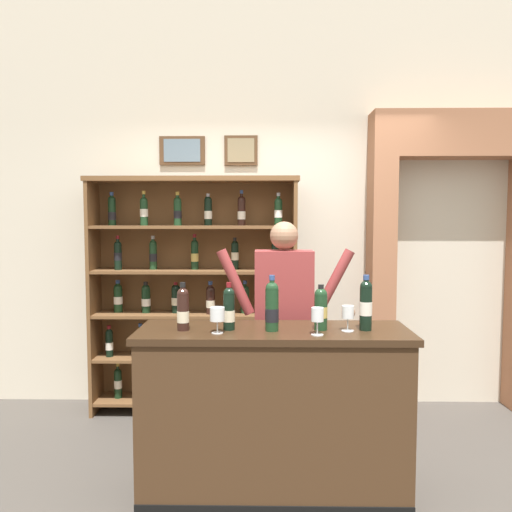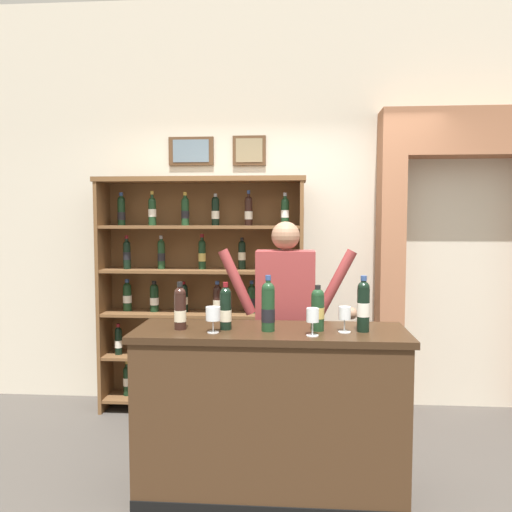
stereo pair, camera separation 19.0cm
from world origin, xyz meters
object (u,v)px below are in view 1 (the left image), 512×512
tasting_counter (273,413)px  shopkeeper (284,313)px  tasting_bottle_super_tuscan (321,308)px  tasting_bottle_rosso (366,304)px  wine_glass_left (317,316)px  wine_glass_right (217,316)px  wine_glass_center (348,314)px  wine_shelf (194,289)px  tasting_bottle_riserva (272,306)px  tasting_bottle_prosecco (183,309)px  tasting_bottle_brunello (229,308)px

tasting_counter → shopkeeper: shopkeeper is taller
tasting_bottle_super_tuscan → tasting_bottle_rosso: 0.26m
shopkeeper → wine_glass_left: shopkeeper is taller
wine_glass_left → wine_glass_right: bearing=176.1°
wine_glass_center → wine_glass_left: 0.21m
wine_shelf → shopkeeper: (0.73, -0.84, -0.05)m
tasting_bottle_riserva → tasting_bottle_super_tuscan: 0.29m
tasting_bottle_rosso → wine_glass_center: (-0.11, -0.03, -0.05)m
shopkeeper → wine_glass_right: shopkeeper is taller
wine_shelf → wine_glass_right: size_ratio=13.47×
tasting_bottle_prosecco → wine_glass_right: size_ratio=1.88×
tasting_bottle_rosso → tasting_bottle_riserva: bearing=-177.3°
tasting_bottle_rosso → tasting_counter: bearing=178.0°
tasting_bottle_riserva → tasting_bottle_rosso: same height
tasting_bottle_riserva → tasting_counter: bearing=76.8°
tasting_counter → shopkeeper: bearing=81.1°
wine_shelf → tasting_counter: bearing=-64.3°
tasting_bottle_rosso → wine_glass_right: 0.86m
tasting_bottle_prosecco → tasting_bottle_riserva: tasting_bottle_riserva is taller
tasting_bottle_rosso → tasting_bottle_brunello: bearing=-179.8°
tasting_counter → wine_glass_center: 0.74m
tasting_bottle_riserva → wine_shelf: bearing=114.6°
tasting_counter → tasting_bottle_rosso: size_ratio=4.95×
tasting_counter → tasting_bottle_rosso: 0.85m
wine_shelf → shopkeeper: size_ratio=1.22×
tasting_counter → wine_glass_center: (0.42, -0.05, 0.60)m
shopkeeper → wine_glass_center: 0.66m
shopkeeper → wine_glass_left: bearing=-76.2°
wine_glass_right → tasting_bottle_prosecco: bearing=160.0°
tasting_counter → tasting_bottle_prosecco: bearing=-175.9°
tasting_counter → tasting_bottle_riserva: (-0.01, -0.04, 0.65)m
tasting_bottle_prosecco → wine_glass_left: size_ratio=1.80×
tasting_bottle_prosecco → wine_glass_left: bearing=-8.4°
wine_shelf → tasting_bottle_riserva: bearing=-65.4°
wine_glass_right → wine_shelf: bearing=102.7°
wine_shelf → tasting_bottle_brunello: wine_shelf is taller
tasting_bottle_super_tuscan → wine_glass_left: bearing=-103.7°
tasting_bottle_brunello → tasting_bottle_rosso: 0.79m
tasting_bottle_brunello → tasting_bottle_super_tuscan: 0.53m
wine_shelf → shopkeeper: 1.11m
shopkeeper → tasting_bottle_rosso: shopkeeper is taller
wine_shelf → tasting_bottle_riserva: wine_shelf is taller
tasting_bottle_super_tuscan → tasting_bottle_riserva: bearing=-173.6°
tasting_bottle_brunello → tasting_bottle_super_tuscan: size_ratio=1.05×
tasting_bottle_super_tuscan → wine_glass_left: (-0.03, -0.14, -0.02)m
tasting_bottle_super_tuscan → wine_glass_right: size_ratio=1.79×
tasting_bottle_rosso → wine_glass_center: 0.12m
tasting_counter → wine_glass_left: wine_glass_left is taller
tasting_bottle_prosecco → tasting_bottle_rosso: bearing=1.0°
tasting_bottle_prosecco → tasting_bottle_riserva: 0.51m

